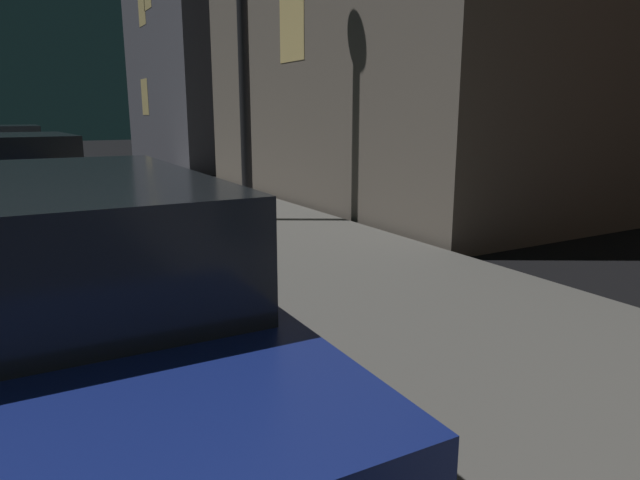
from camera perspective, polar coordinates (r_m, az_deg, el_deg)
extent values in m
cube|color=navy|center=(3.52, -25.23, -7.98)|extent=(1.85, 4.63, 0.64)
cube|color=#1E2328|center=(3.25, -26.06, 0.95)|extent=(1.59, 2.48, 0.56)
cylinder|color=black|center=(5.05, -16.02, -3.99)|extent=(0.23, 0.66, 0.66)
cylinder|color=black|center=(2.56, -0.70, -20.71)|extent=(0.23, 0.66, 0.66)
cube|color=black|center=(9.82, -28.56, 4.39)|extent=(2.05, 4.51, 0.64)
cube|color=#1E2328|center=(9.55, -28.83, 7.68)|extent=(1.72, 2.29, 0.56)
cylinder|color=black|center=(11.30, -24.30, 4.49)|extent=(0.25, 0.67, 0.66)
cylinder|color=black|center=(8.62, -21.52, 2.47)|extent=(0.25, 0.67, 0.66)
cube|color=silver|center=(16.55, -29.30, 7.13)|extent=(1.92, 4.38, 0.64)
cube|color=#1E2328|center=(16.29, -29.52, 9.10)|extent=(1.67, 2.05, 0.56)
cylinder|color=black|center=(17.94, -26.22, 6.99)|extent=(0.23, 0.66, 0.66)
cylinder|color=black|center=(15.25, -25.61, 6.25)|extent=(0.23, 0.66, 0.66)
cylinder|color=black|center=(8.55, -7.78, 18.51)|extent=(0.16, 0.16, 4.92)
cube|color=#F2D17F|center=(10.30, -2.77, 20.97)|extent=(0.06, 0.90, 1.20)
cube|color=#4C4C56|center=(20.98, -8.23, 22.01)|extent=(6.27, 7.56, 10.28)
cube|color=#F2D17F|center=(20.62, -17.60, 21.69)|extent=(0.06, 0.90, 1.20)
cube|color=#F2D17F|center=(20.72, -17.29, 13.69)|extent=(0.06, 0.90, 1.20)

